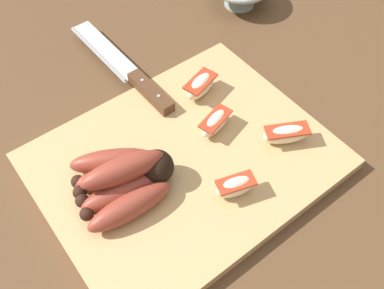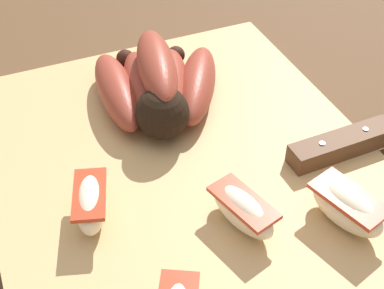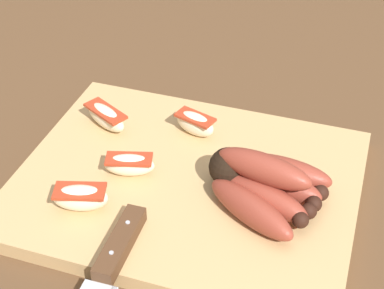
{
  "view_description": "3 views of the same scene",
  "coord_description": "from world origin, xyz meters",
  "views": [
    {
      "loc": [
        0.19,
        0.27,
        0.52
      ],
      "look_at": [
        -0.02,
        -0.01,
        0.05
      ],
      "focal_mm": 39.69,
      "sensor_mm": 36.0,
      "label": 1
    },
    {
      "loc": [
        -0.32,
        0.11,
        0.35
      ],
      "look_at": [
        0.01,
        -0.03,
        0.03
      ],
      "focal_mm": 51.32,
      "sensor_mm": 36.0,
      "label": 2
    },
    {
      "loc": [
        0.17,
        -0.54,
        0.51
      ],
      "look_at": [
        -0.01,
        0.0,
        0.06
      ],
      "focal_mm": 57.15,
      "sensor_mm": 36.0,
      "label": 3
    }
  ],
  "objects": [
    {
      "name": "apple_wedge_extra",
      "position": [
        -0.03,
        0.07,
        0.04
      ],
      "size": [
        0.06,
        0.04,
        0.03
      ],
      "color": "#F4E5C1",
      "rests_on": "cutting_board"
    },
    {
      "name": "apple_wedge_middle",
      "position": [
        -0.11,
        -0.1,
        0.04
      ],
      "size": [
        0.07,
        0.04,
        0.03
      ],
      "color": "#F4E5C1",
      "rests_on": "cutting_board"
    },
    {
      "name": "cutting_board",
      "position": [
        -0.01,
        -0.02,
        0.01
      ],
      "size": [
        0.41,
        0.33,
        0.02
      ],
      "primitive_type": "cube",
      "color": "tan",
      "rests_on": "ground_plane"
    },
    {
      "name": "banana_bunch",
      "position": [
        0.08,
        -0.02,
        0.04
      ],
      "size": [
        0.14,
        0.14,
        0.07
      ],
      "color": "black",
      "rests_on": "cutting_board"
    },
    {
      "name": "apple_wedge_near",
      "position": [
        -0.08,
        -0.03,
        0.04
      ],
      "size": [
        0.06,
        0.04,
        0.03
      ],
      "color": "#F4E5C1",
      "rests_on": "cutting_board"
    },
    {
      "name": "ground_plane",
      "position": [
        0.0,
        0.0,
        0.0
      ],
      "size": [
        6.0,
        6.0,
        0.0
      ],
      "primitive_type": "plane",
      "color": "brown"
    }
  ]
}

